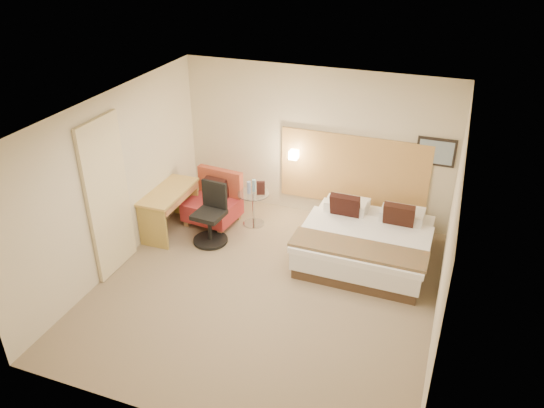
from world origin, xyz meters
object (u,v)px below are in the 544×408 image
(bed, at_px, (366,242))
(side_table, at_px, (254,207))
(lounge_chair, at_px, (214,203))
(desk_chair, at_px, (211,219))
(desk, at_px, (170,199))

(bed, relative_size, side_table, 2.81)
(lounge_chair, bearing_deg, desk_chair, -68.61)
(lounge_chair, height_order, side_table, lounge_chair)
(bed, relative_size, desk, 1.61)
(side_table, height_order, desk_chair, desk_chair)
(bed, height_order, desk_chair, desk_chair)
(side_table, relative_size, desk, 0.57)
(bed, xyz_separation_m, side_table, (-2.07, 0.39, 0.03))
(lounge_chair, height_order, desk_chair, desk_chair)
(lounge_chair, distance_m, desk_chair, 0.68)
(lounge_chair, xyz_separation_m, desk, (-0.55, -0.56, 0.24))
(lounge_chair, relative_size, side_table, 1.32)
(desk_chair, bearing_deg, lounge_chair, 111.39)
(bed, bearing_deg, lounge_chair, 174.50)
(bed, height_order, side_table, bed)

